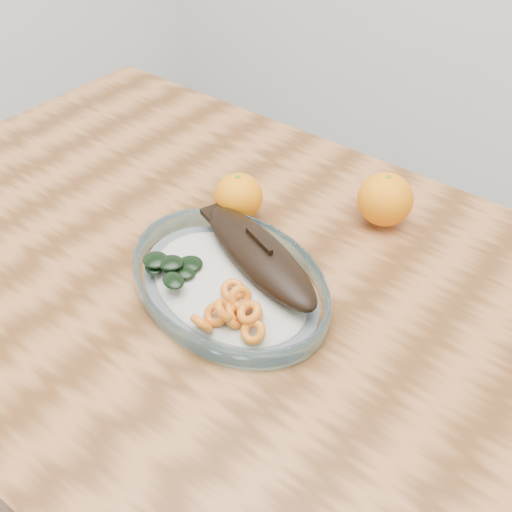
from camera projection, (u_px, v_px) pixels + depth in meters
name	position (u px, v px, depth m)	size (l,w,h in m)	color
dining_table	(213.00, 313.00, 0.98)	(1.20, 0.80, 0.75)	#5B3315
plated_meal	(230.00, 278.00, 0.87)	(0.70, 0.70, 0.08)	white
orange_left	(238.00, 197.00, 0.98)	(0.08, 0.08, 0.08)	#FF6E05
orange_right	(385.00, 199.00, 0.97)	(0.08, 0.08, 0.08)	#FF6E05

